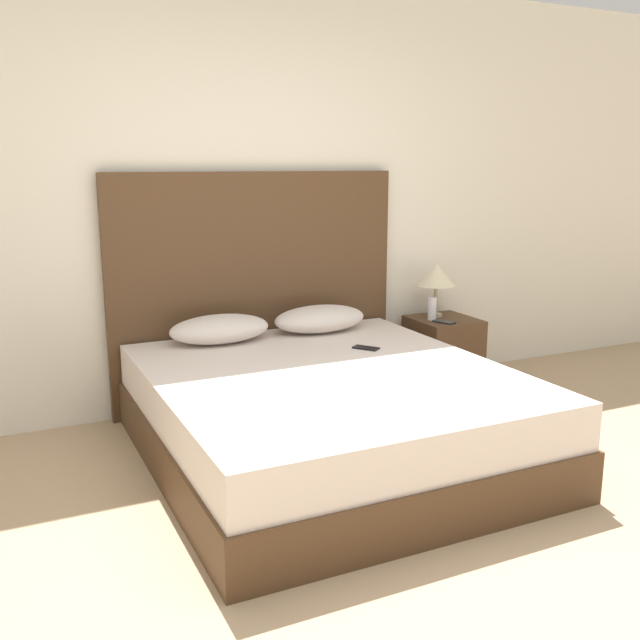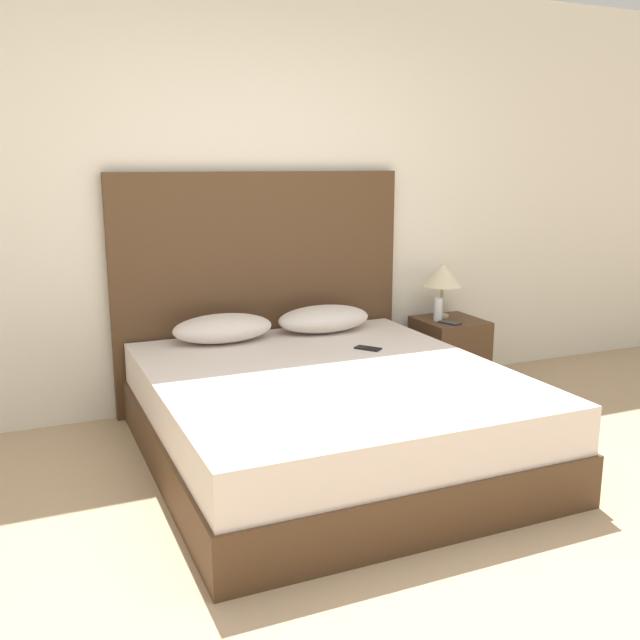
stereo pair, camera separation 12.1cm
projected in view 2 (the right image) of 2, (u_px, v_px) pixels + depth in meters
ground_plane at (420, 576)px, 2.75m from camera, size 16.00×16.00×0.00m
wall_back at (236, 196)px, 4.51m from camera, size 10.00×0.06×2.70m
bed at (328, 415)px, 3.79m from camera, size 1.82×2.06×0.49m
headboard at (261, 290)px, 4.62m from camera, size 1.92×0.05×1.50m
pillow_left at (223, 328)px, 4.31m from camera, size 0.61×0.34×0.17m
pillow_right at (324, 319)px, 4.57m from camera, size 0.61×0.34×0.17m
phone_on_bed at (368, 348)px, 4.16m from camera, size 0.14×0.16×0.01m
nightstand at (449, 353)px, 5.02m from camera, size 0.42×0.44×0.49m
table_lamp at (443, 276)px, 4.98m from camera, size 0.28×0.28×0.38m
phone_on_nightstand at (450, 323)px, 4.84m from camera, size 0.12×0.17×0.01m
toiletry_bottle at (438, 309)px, 4.91m from camera, size 0.06×0.06×0.16m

